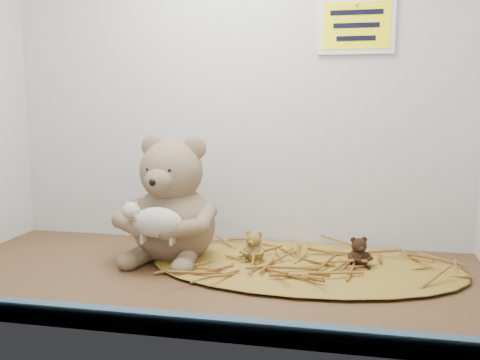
% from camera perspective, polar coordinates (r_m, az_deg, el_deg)
% --- Properties ---
extents(alcove_shell, '(1.20, 0.60, 0.90)m').
position_cam_1_polar(alcove_shell, '(1.19, -2.76, 12.24)').
color(alcove_shell, '#432C17').
rests_on(alcove_shell, ground).
extents(front_rail, '(1.19, 0.02, 0.04)m').
position_cam_1_polar(front_rail, '(0.90, -8.84, -14.81)').
color(front_rail, '#38576C').
rests_on(front_rail, shelf_floor).
extents(straw_bed, '(0.70, 0.40, 0.01)m').
position_cam_1_polar(straw_bed, '(1.22, 6.95, -9.05)').
color(straw_bed, brown).
rests_on(straw_bed, shelf_floor).
extents(main_teddy, '(0.26, 0.28, 0.29)m').
position_cam_1_polar(main_teddy, '(1.25, -7.16, -1.95)').
color(main_teddy, '#80654F').
rests_on(main_teddy, shelf_floor).
extents(toy_lamb, '(0.14, 0.09, 0.09)m').
position_cam_1_polar(toy_lamb, '(1.16, -8.82, -4.49)').
color(toy_lamb, beige).
rests_on(toy_lamb, main_teddy).
extents(mini_teddy_tan, '(0.07, 0.07, 0.07)m').
position_cam_1_polar(mini_teddy_tan, '(1.22, 1.49, -6.92)').
color(mini_teddy_tan, olive).
rests_on(mini_teddy_tan, straw_bed).
extents(mini_teddy_brown, '(0.07, 0.07, 0.07)m').
position_cam_1_polar(mini_teddy_brown, '(1.20, 12.54, -7.36)').
color(mini_teddy_brown, black).
rests_on(mini_teddy_brown, straw_bed).
extents(wall_sign, '(0.16, 0.01, 0.11)m').
position_cam_1_polar(wall_sign, '(1.36, 12.30, 15.79)').
color(wall_sign, '#F4EF0C').
rests_on(wall_sign, back_wall).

